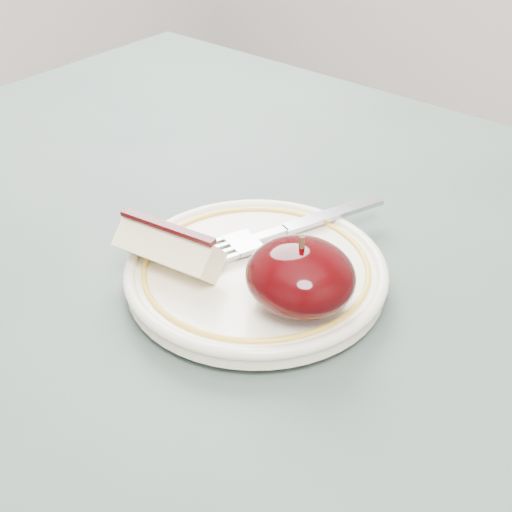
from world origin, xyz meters
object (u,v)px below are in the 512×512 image
Objects in this scene: apple_half at (300,276)px; fork at (283,230)px; table at (170,402)px; plate at (256,272)px.

fork is (-0.06, 0.06, -0.02)m from apple_half.
apple_half is at bearing 31.81° from table.
plate reaches higher than table.
table is at bearing -148.19° from apple_half.
apple_half is at bearing -114.99° from fork.
plate is at bearing 63.34° from table.
table is 4.78× the size of plate.
apple_half is 0.09m from fork.
fork reaches higher than plate.
apple_half is (0.08, 0.05, 0.13)m from table.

